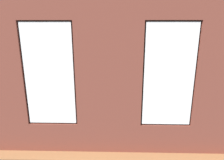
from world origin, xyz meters
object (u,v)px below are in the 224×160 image
Objects in this scene: couch_by_window at (104,123)px; couch_left at (191,99)px; coffee_table at (113,94)px; potted_plant_near_tv at (23,96)px; remote_black at (116,93)px; papasan_chair at (100,81)px; potted_plant_corner_near_left at (180,78)px; tv_flatscreen at (19,83)px; potted_plant_foreground_right at (49,76)px; media_console at (22,102)px; potted_plant_beside_window_right at (55,118)px; candle_jar at (101,92)px; potted_plant_between_couches at (157,110)px; potted_plant_mid_room_small at (142,91)px; cup_ceramic at (125,90)px; potted_plant_by_left_couch at (169,87)px.

couch_by_window is 0.93× the size of couch_left.
coffee_table is 2.92m from potted_plant_near_tv.
couch_left is 2.54m from remote_black.
papasan_chair is 3.40m from potted_plant_corner_near_left.
papasan_chair is at bearing -141.44° from tv_flatscreen.
potted_plant_foreground_right is (0.24, -2.88, -0.16)m from potted_plant_near_tv.
remote_black is at bearing -173.30° from media_console.
remote_black is 2.56m from potted_plant_beside_window_right.
candle_jar is 0.11× the size of papasan_chair.
potted_plant_between_couches is (-4.21, 1.53, 0.44)m from media_console.
tv_flatscreen is at bearing 18.92° from potted_plant_corner_near_left.
papasan_chair is at bearing -34.60° from potted_plant_mid_room_small.
potted_plant_between_couches reaches higher than potted_plant_beside_window_right.
potted_plant_foreground_right is at bearing -22.93° from cup_ceramic.
coffee_table is 1.29× the size of tv_flatscreen.
couch_by_window is 1.85× the size of potted_plant_foreground_right.
potted_plant_beside_window_right is 3.90m from potted_plant_foreground_right.
potted_plant_between_couches is 1.33× the size of potted_plant_beside_window_right.
couch_left is 1.37× the size of potted_plant_between_couches.
potted_plant_mid_room_small is (-2.48, -2.49, -0.12)m from potted_plant_beside_window_right.
tv_flatscreen is 4.48m from potted_plant_between_couches.
potted_plant_foreground_right is (1.36, -3.65, 0.13)m from potted_plant_beside_window_right.
coffee_table is 3.15m from potted_plant_foreground_right.
potted_plant_mid_room_small is at bearing -117.87° from couch_by_window.
candle_jar is at bearing -82.86° from couch_by_window.
potted_plant_foreground_right reaches higher than candle_jar.
potted_plant_by_left_couch is at bearing -109.59° from potted_plant_between_couches.
tv_flatscreen is (2.63, 0.37, 0.39)m from candle_jar.
remote_black is at bearing 180.00° from candle_jar.
papasan_chair reaches higher than potted_plant_by_left_couch.
potted_plant_between_couches is at bearing -176.56° from potted_plant_beside_window_right.
cup_ceramic is at bearing 30.16° from potted_plant_corner_near_left.
potted_plant_corner_near_left is (-5.86, -2.01, -0.33)m from tv_flatscreen.
potted_plant_by_left_couch reaches higher than remote_black.
remote_black is (-0.31, -1.95, 0.12)m from couch_by_window.
potted_plant_corner_near_left is (-2.79, -1.52, 0.18)m from coffee_table.
papasan_chair is 2.13× the size of potted_plant_by_left_couch.
tv_flatscreen reaches higher than remote_black.
couch_left is 2.03× the size of media_console.
potted_plant_between_couches reaches higher than media_console.
potted_plant_mid_room_small is 2.11m from potted_plant_corner_near_left.
candle_jar reaches higher than remote_black.
potted_plant_corner_near_left is at bearing -161.08° from tv_flatscreen.
couch_by_window is 1.52× the size of potted_plant_corner_near_left.
potted_plant_between_couches reaches higher than tv_flatscreen.
couch_left is at bearing -177.90° from media_console.
potted_plant_corner_near_left reaches higher than media_console.
couch_left is 3.09m from candle_jar.
potted_plant_corner_near_left reaches higher than candle_jar.
potted_plant_beside_window_right reaches higher than potted_plant_mid_room_small.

